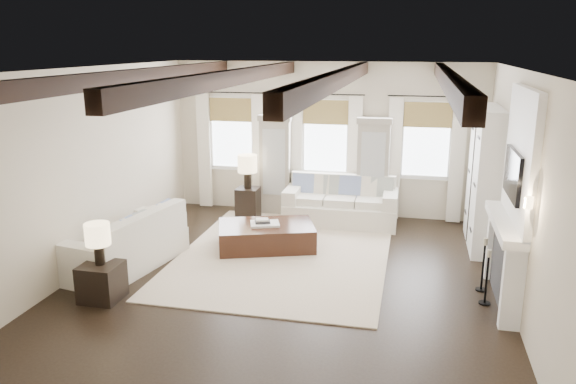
% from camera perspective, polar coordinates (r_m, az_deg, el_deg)
% --- Properties ---
extents(ground, '(7.50, 7.50, 0.00)m').
position_cam_1_polar(ground, '(8.76, -0.20, -9.04)').
color(ground, black).
rests_on(ground, ground).
extents(room_shell, '(6.54, 7.54, 3.22)m').
position_cam_1_polar(room_shell, '(8.92, 5.78, 4.06)').
color(room_shell, beige).
rests_on(room_shell, ground).
extents(area_rug, '(3.52, 4.59, 0.02)m').
position_cam_1_polar(area_rug, '(9.77, -0.42, -6.38)').
color(area_rug, beige).
rests_on(area_rug, ground).
extents(sofa_back, '(2.26, 1.05, 0.96)m').
position_cam_1_polar(sofa_back, '(11.45, 5.41, -1.20)').
color(sofa_back, white).
rests_on(sofa_back, ground).
extents(sofa_left, '(1.36, 2.32, 0.93)m').
position_cam_1_polar(sofa_left, '(9.49, -15.80, -5.21)').
color(sofa_left, white).
rests_on(sofa_left, ground).
extents(ottoman, '(1.91, 1.53, 0.44)m').
position_cam_1_polar(ottoman, '(10.05, -2.22, -4.51)').
color(ottoman, black).
rests_on(ottoman, ground).
extents(tray, '(0.60, 0.52, 0.04)m').
position_cam_1_polar(tray, '(9.95, -2.36, -3.25)').
color(tray, white).
rests_on(tray, ottoman).
extents(book_lower, '(0.31, 0.27, 0.04)m').
position_cam_1_polar(book_lower, '(9.95, -2.61, -3.02)').
color(book_lower, '#262628').
rests_on(book_lower, tray).
extents(book_upper, '(0.26, 0.23, 0.03)m').
position_cam_1_polar(book_upper, '(9.93, -2.64, -2.83)').
color(book_upper, beige).
rests_on(book_upper, book_lower).
extents(side_table_front, '(0.54, 0.54, 0.54)m').
position_cam_1_polar(side_table_front, '(8.50, -18.39, -8.65)').
color(side_table_front, black).
rests_on(side_table_front, ground).
extents(lamp_front, '(0.35, 0.35, 0.60)m').
position_cam_1_polar(lamp_front, '(8.26, -18.77, -4.32)').
color(lamp_front, black).
rests_on(lamp_front, side_table_front).
extents(side_table_back, '(0.45, 0.45, 0.67)m').
position_cam_1_polar(side_table_back, '(11.67, -4.07, -1.18)').
color(side_table_back, black).
rests_on(side_table_back, ground).
extents(lamp_back, '(0.40, 0.40, 0.69)m').
position_cam_1_polar(lamp_back, '(11.48, -4.14, 2.68)').
color(lamp_back, black).
rests_on(lamp_back, side_table_back).
extents(candlestick_near, '(0.16, 0.16, 0.81)m').
position_cam_1_polar(candlestick_near, '(8.38, 19.51, -8.58)').
color(candlestick_near, black).
rests_on(candlestick_near, ground).
extents(candlestick_far, '(0.17, 0.17, 0.82)m').
position_cam_1_polar(candlestick_far, '(8.80, 19.19, -7.40)').
color(candlestick_far, black).
rests_on(candlestick_far, ground).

